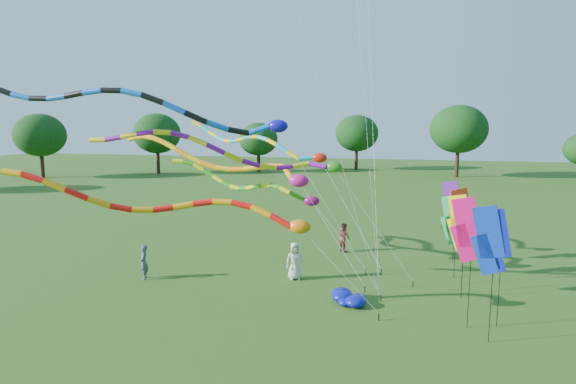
% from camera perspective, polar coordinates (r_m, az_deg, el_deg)
% --- Properties ---
extents(ground, '(160.00, 160.00, 0.00)m').
position_cam_1_polar(ground, '(18.40, 2.11, -16.44)').
color(ground, '#2A5416').
rests_on(ground, ground).
extents(tree_ring, '(120.19, 116.38, 9.72)m').
position_cam_1_polar(tree_ring, '(11.36, 10.09, -3.39)').
color(tree_ring, '#382314').
rests_on(tree_ring, ground).
extents(tube_kite_red, '(13.79, 3.03, 6.50)m').
position_cam_1_polar(tube_kite_red, '(18.94, -11.44, -1.84)').
color(tube_kite_red, black).
rests_on(tube_kite_red, ground).
extents(tube_kite_orange, '(14.13, 4.77, 7.51)m').
position_cam_1_polar(tube_kite_orange, '(25.25, -6.97, 3.48)').
color(tube_kite_orange, black).
rests_on(tube_kite_orange, ground).
extents(tube_kite_purple, '(14.01, 3.51, 7.93)m').
position_cam_1_polar(tube_kite_purple, '(21.41, -5.51, 4.47)').
color(tube_kite_purple, black).
rests_on(tube_kite_purple, ground).
extents(tube_kite_blue, '(16.09, 2.75, 9.78)m').
position_cam_1_polar(tube_kite_blue, '(20.60, -14.38, 9.35)').
color(tube_kite_blue, black).
rests_on(tube_kite_blue, ground).
extents(tube_kite_cyan, '(12.57, 6.34, 8.20)m').
position_cam_1_polar(tube_kite_cyan, '(28.16, -2.90, 5.63)').
color(tube_kite_cyan, black).
rests_on(tube_kite_cyan, ground).
extents(tube_kite_green, '(11.62, 3.10, 5.94)m').
position_cam_1_polar(tube_kite_green, '(26.64, -3.50, 0.63)').
color(tube_kite_green, black).
rests_on(tube_kite_green, ground).
extents(banner_pole_magenta_a, '(1.15, 0.30, 5.02)m').
position_cam_1_polar(banner_pole_magenta_a, '(18.91, 20.29, -4.26)').
color(banner_pole_magenta_a, black).
rests_on(banner_pole_magenta_a, ground).
extents(banner_pole_blue_a, '(1.13, 0.42, 4.92)m').
position_cam_1_polar(banner_pole_blue_a, '(17.98, 22.54, -5.35)').
color(banner_pole_blue_a, black).
rests_on(banner_pole_blue_a, ground).
extents(banner_pole_red, '(1.12, 0.48, 4.68)m').
position_cam_1_polar(banner_pole_red, '(23.90, 19.76, -2.44)').
color(banner_pole_red, black).
rests_on(banner_pole_red, ground).
extents(banner_pole_violet, '(1.12, 0.46, 4.54)m').
position_cam_1_polar(banner_pole_violet, '(27.47, 18.78, -1.30)').
color(banner_pole_violet, black).
rests_on(banner_pole_violet, ground).
extents(banner_pole_orange, '(1.10, 0.54, 4.62)m').
position_cam_1_polar(banner_pole_orange, '(22.16, 19.64, -3.42)').
color(banner_pole_orange, black).
rests_on(banner_pole_orange, ground).
extents(banner_pole_green, '(1.11, 0.50, 4.15)m').
position_cam_1_polar(banner_pole_green, '(24.97, 18.82, -3.15)').
color(banner_pole_green, black).
rests_on(banner_pole_green, ground).
extents(banner_pole_blue_b, '(1.13, 0.42, 4.56)m').
position_cam_1_polar(banner_pole_blue_b, '(19.55, 23.34, -5.39)').
color(banner_pole_blue_b, black).
rests_on(banner_pole_blue_b, ground).
extents(blue_nylon_heap, '(1.34, 1.62, 0.51)m').
position_cam_1_polar(blue_nylon_heap, '(21.28, 7.39, -12.27)').
color(blue_nylon_heap, '#0B1398').
rests_on(blue_nylon_heap, ground).
extents(person_a, '(1.06, 0.90, 1.85)m').
position_cam_1_polar(person_a, '(23.78, 0.82, -8.17)').
color(person_a, beige).
rests_on(person_a, ground).
extents(person_b, '(0.62, 0.73, 1.69)m').
position_cam_1_polar(person_b, '(24.84, -16.72, -7.99)').
color(person_b, '#414C5C').
rests_on(person_b, ground).
extents(person_c, '(1.02, 1.05, 1.71)m').
position_cam_1_polar(person_c, '(28.86, 6.64, -5.34)').
color(person_c, brown).
rests_on(person_c, ground).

